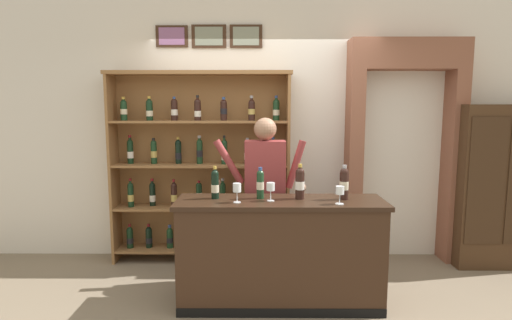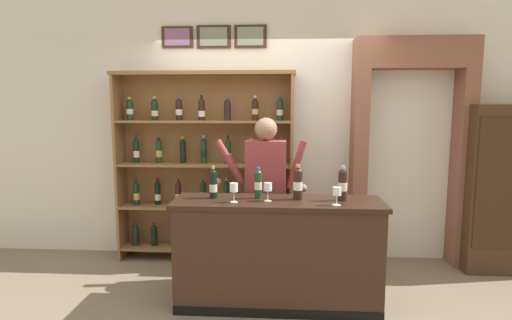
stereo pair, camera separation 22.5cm
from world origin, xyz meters
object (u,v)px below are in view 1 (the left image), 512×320
object	(u,v)px
tasting_bottle_super_tuscan	(344,183)
wine_glass_right	(271,187)
side_cabinet	(493,185)
shopkeeper	(265,182)
wine_glass_left	(340,191)
tasting_counter	(280,253)
wine_glass_spare	(237,189)
tasting_bottle_brunello	(300,182)
tasting_bottle_prosecco	(215,184)
tasting_bottle_riserva	(260,183)
wine_shelf	(201,164)

from	to	relation	value
tasting_bottle_super_tuscan	wine_glass_right	xyz separation A→B (m)	(-0.64, -0.06, -0.03)
side_cabinet	shopkeeper	size ratio (longest dim) A/B	1.08
wine_glass_left	wine_glass_right	bearing A→B (deg)	168.61
tasting_counter	wine_glass_right	size ratio (longest dim) A/B	11.39
shopkeeper	wine_glass_spare	distance (m)	0.64
tasting_bottle_brunello	tasting_bottle_prosecco	bearing A→B (deg)	179.52
tasting_bottle_riserva	wine_shelf	bearing A→B (deg)	122.83
tasting_counter	tasting_bottle_riserva	size ratio (longest dim) A/B	6.53
tasting_bottle_riserva	tasting_bottle_super_tuscan	distance (m)	0.73
side_cabinet	wine_glass_left	size ratio (longest dim) A/B	11.67
tasting_counter	shopkeeper	xyz separation A→B (m)	(-0.13, 0.50, 0.55)
tasting_bottle_prosecco	tasting_bottle_brunello	bearing A→B (deg)	-0.48
tasting_bottle_prosecco	tasting_bottle_super_tuscan	xyz separation A→B (m)	(1.13, -0.03, 0.02)
wine_glass_spare	tasting_bottle_prosecco	bearing A→B (deg)	142.91
side_cabinet	tasting_bottle_brunello	size ratio (longest dim) A/B	5.74
wine_glass_spare	wine_glass_left	xyz separation A→B (m)	(0.86, -0.05, -0.01)
wine_glass_right	wine_glass_left	world-z (taller)	wine_glass_right
tasting_bottle_prosecco	tasting_bottle_riserva	distance (m)	0.40
tasting_counter	tasting_bottle_prosecco	xyz separation A→B (m)	(-0.57, 0.06, 0.61)
wine_glass_spare	tasting_bottle_super_tuscan	bearing A→B (deg)	7.67
wine_shelf	side_cabinet	size ratio (longest dim) A/B	1.20
tasting_bottle_super_tuscan	wine_glass_left	xyz separation A→B (m)	(-0.07, -0.18, -0.04)
tasting_counter	shopkeeper	world-z (taller)	shopkeeper
tasting_bottle_prosecco	tasting_bottle_riserva	world-z (taller)	tasting_bottle_prosecco
tasting_bottle_prosecco	tasting_counter	bearing A→B (deg)	-5.56
shopkeeper	wine_glass_left	distance (m)	0.89
tasting_bottle_riserva	wine_glass_left	bearing A→B (deg)	-17.69
wine_shelf	side_cabinet	xyz separation A→B (m)	(3.24, -0.11, -0.22)
side_cabinet	tasting_counter	xyz separation A→B (m)	(-2.40, -0.98, -0.42)
wine_shelf	wine_glass_right	xyz separation A→B (m)	(0.75, -1.13, -0.05)
tasting_bottle_super_tuscan	wine_glass_left	size ratio (longest dim) A/B	1.99
tasting_bottle_prosecco	wine_glass_right	xyz separation A→B (m)	(0.49, -0.09, -0.01)
shopkeeper	tasting_bottle_prosecco	bearing A→B (deg)	-135.30
wine_glass_spare	tasting_counter	bearing A→B (deg)	14.46
shopkeeper	tasting_counter	bearing A→B (deg)	-75.50
tasting_bottle_brunello	wine_glass_spare	world-z (taller)	tasting_bottle_brunello
shopkeeper	wine_glass_left	xyz separation A→B (m)	(0.61, -0.64, 0.04)
tasting_counter	wine_glass_right	world-z (taller)	wine_glass_right
tasting_counter	wine_glass_left	xyz separation A→B (m)	(0.48, -0.15, 0.58)
wine_shelf	wine_glass_left	distance (m)	1.82
tasting_counter	tasting_bottle_prosecco	bearing A→B (deg)	174.44
tasting_counter	tasting_bottle_brunello	bearing A→B (deg)	16.04
wine_shelf	tasting_counter	distance (m)	1.52
shopkeeper	wine_glass_right	world-z (taller)	shopkeeper
side_cabinet	wine_glass_left	bearing A→B (deg)	-149.51
side_cabinet	tasting_bottle_brunello	xyz separation A→B (m)	(-2.23, -0.93, 0.21)
tasting_bottle_riserva	wine_glass_left	world-z (taller)	tasting_bottle_riserva
wine_shelf	tasting_bottle_super_tuscan	world-z (taller)	wine_shelf
wine_glass_right	wine_glass_left	xyz separation A→B (m)	(0.57, -0.12, -0.01)
wine_shelf	tasting_bottle_prosecco	distance (m)	1.07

